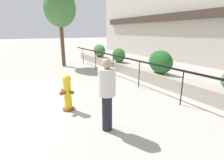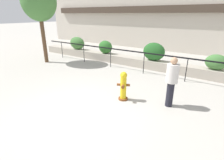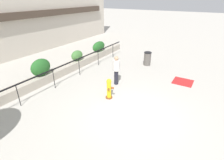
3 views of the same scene
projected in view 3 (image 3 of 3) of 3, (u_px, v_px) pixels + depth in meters
name	position (u px, v px, depth m)	size (l,w,h in m)	color
ground_plane	(133.00, 115.00, 7.76)	(120.00, 120.00, 0.00)	#B2ADA3
planter_wall_low	(42.00, 79.00, 10.46)	(18.00, 0.70, 0.50)	#ADA393
fence_railing_segment	(53.00, 71.00, 9.61)	(15.00, 0.05, 1.15)	black
hedge_bush_2	(41.00, 67.00, 10.19)	(1.26, 0.70, 1.01)	#235B23
hedge_bush_3	(77.00, 55.00, 12.65)	(1.00, 0.61, 0.73)	#427538
hedge_bush_4	(99.00, 46.00, 14.73)	(1.52, 0.60, 0.83)	#235B23
fire_hydrant	(109.00, 88.00, 8.82)	(0.47, 0.48, 1.08)	brown
pedestrian	(116.00, 69.00, 10.06)	(0.47, 0.47, 1.73)	black
tactile_warning_pad	(183.00, 82.00, 10.73)	(1.15, 1.15, 0.01)	#B22323
trash_bin	(147.00, 59.00, 13.13)	(0.55, 0.55, 1.01)	#56514C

